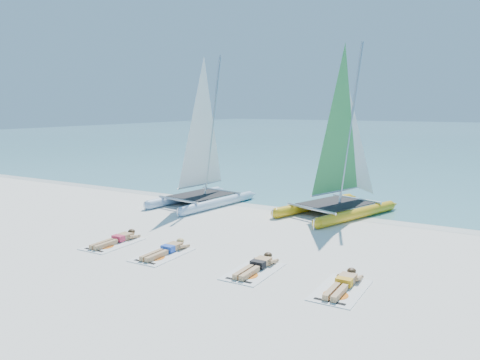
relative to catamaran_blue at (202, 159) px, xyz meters
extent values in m
plane|color=silver|center=(3.27, -4.46, -1.93)|extent=(140.00, 140.00, 0.00)
cube|color=#78BDC8|center=(3.27, 58.54, -1.92)|extent=(140.00, 115.00, 0.01)
cube|color=silver|center=(3.27, 1.04, -1.92)|extent=(140.00, 1.40, 0.01)
cylinder|color=silver|center=(-0.95, 0.05, -1.74)|extent=(1.02, 4.25, 0.38)
cone|color=silver|center=(-0.59, 2.36, -1.74)|extent=(0.44, 0.59, 0.36)
cylinder|color=silver|center=(0.92, -0.24, -1.74)|extent=(1.02, 4.25, 0.38)
cone|color=silver|center=(1.28, 2.07, -1.74)|extent=(0.44, 0.59, 0.36)
cube|color=black|center=(-0.01, -0.10, -1.52)|extent=(2.16, 2.59, 0.03)
cylinder|color=silver|center=(0.10, 0.65, 1.39)|extent=(0.26, 1.12, 5.85)
cylinder|color=gold|center=(4.56, 1.28, -1.73)|extent=(1.86, 4.32, 0.39)
cone|color=gold|center=(5.39, 3.59, -1.73)|extent=(0.54, 0.66, 0.37)
cylinder|color=gold|center=(6.44, 0.61, -1.73)|extent=(1.86, 4.32, 0.39)
cone|color=gold|center=(7.26, 2.92, -1.73)|extent=(0.54, 0.66, 0.37)
cube|color=black|center=(5.50, 0.94, -1.50)|extent=(2.63, 2.95, 0.03)
cylinder|color=silver|center=(5.77, 1.69, 1.55)|extent=(0.48, 1.13, 6.13)
cube|color=white|center=(0.97, -6.21, -1.92)|extent=(1.00, 1.85, 0.02)
cube|color=tan|center=(0.97, -5.78, -1.81)|extent=(0.36, 0.55, 0.17)
cube|color=#D43252|center=(0.97, -5.98, -1.80)|extent=(0.37, 0.22, 0.17)
cube|color=tan|center=(0.97, -6.58, -1.84)|extent=(0.31, 0.85, 0.13)
sphere|color=tan|center=(0.97, -5.41, -1.77)|extent=(0.21, 0.21, 0.21)
ellipsoid|color=#3B2815|center=(0.97, -5.40, -1.73)|extent=(0.22, 0.24, 0.15)
cube|color=white|center=(2.94, -6.28, -1.92)|extent=(1.00, 1.85, 0.02)
cube|color=tan|center=(2.94, -5.85, -1.81)|extent=(0.36, 0.55, 0.17)
cube|color=blue|center=(2.94, -6.05, -1.80)|extent=(0.37, 0.22, 0.17)
cube|color=tan|center=(2.94, -6.65, -1.84)|extent=(0.31, 0.85, 0.13)
sphere|color=tan|center=(2.94, -5.48, -1.77)|extent=(0.21, 0.21, 0.21)
ellipsoid|color=tan|center=(2.94, -5.47, -1.73)|extent=(0.22, 0.24, 0.15)
cube|color=white|center=(5.77, -6.18, -1.92)|extent=(1.00, 1.85, 0.02)
cube|color=tan|center=(5.77, -5.75, -1.81)|extent=(0.36, 0.55, 0.17)
cube|color=black|center=(5.77, -5.95, -1.80)|extent=(0.37, 0.22, 0.17)
cube|color=tan|center=(5.77, -6.55, -1.84)|extent=(0.31, 0.85, 0.13)
sphere|color=tan|center=(5.77, -5.38, -1.77)|extent=(0.21, 0.21, 0.21)
ellipsoid|color=#3B2815|center=(5.77, -5.37, -1.73)|extent=(0.22, 0.24, 0.15)
cube|color=white|center=(8.05, -6.27, -1.92)|extent=(1.00, 1.85, 0.02)
cube|color=tan|center=(8.05, -5.84, -1.81)|extent=(0.36, 0.55, 0.17)
cube|color=gold|center=(8.05, -6.04, -1.80)|extent=(0.37, 0.22, 0.17)
cube|color=tan|center=(8.05, -6.64, -1.84)|extent=(0.31, 0.85, 0.13)
sphere|color=tan|center=(8.05, -5.47, -1.77)|extent=(0.21, 0.21, 0.21)
ellipsoid|color=#3B2815|center=(8.05, -5.46, -1.73)|extent=(0.22, 0.24, 0.15)
camera|label=1|loc=(11.08, -16.10, 2.19)|focal=35.00mm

